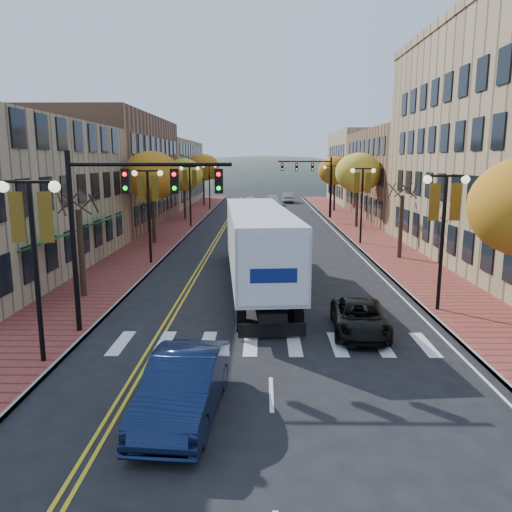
{
  "coord_description": "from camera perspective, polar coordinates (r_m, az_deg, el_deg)",
  "views": [
    {
      "loc": [
        -0.24,
        -15.41,
        6.66
      ],
      "look_at": [
        -0.59,
        7.71,
        2.2
      ],
      "focal_mm": 35.0,
      "sensor_mm": 36.0,
      "label": 1
    }
  ],
  "objects": [
    {
      "name": "building_left_far",
      "position": [
        78.25,
        -11.67,
        9.3
      ],
      "size": [
        12.0,
        26.0,
        9.5
      ],
      "primitive_type": "cube",
      "color": "#9E8966",
      "rests_on": "ground"
    },
    {
      "name": "tree_left_a",
      "position": [
        25.38,
        -19.34,
        0.29
      ],
      "size": [
        0.28,
        0.28,
        4.2
      ],
      "color": "#382619",
      "rests_on": "sidewalk_left"
    },
    {
      "name": "tree_left_d",
      "position": [
        73.94,
        -6.04,
        10.04
      ],
      "size": [
        4.61,
        4.61,
        7.42
      ],
      "color": "#382619",
      "rests_on": "sidewalk_left"
    },
    {
      "name": "lamp_right_a",
      "position": [
        22.89,
        20.69,
        4.28
      ],
      "size": [
        1.96,
        0.36,
        6.05
      ],
      "color": "black",
      "rests_on": "ground"
    },
    {
      "name": "semi_truck",
      "position": [
        26.18,
        0.01,
        1.78
      ],
      "size": [
        4.26,
        17.31,
        4.28
      ],
      "rotation": [
        0.0,
        0.0,
        0.09
      ],
      "color": "black",
      "rests_on": "ground"
    },
    {
      "name": "tree_right_c",
      "position": [
        50.28,
        11.6,
        9.31
      ],
      "size": [
        4.48,
        4.48,
        7.21
      ],
      "color": "#382619",
      "rests_on": "sidewalk_right"
    },
    {
      "name": "lamp_left_d",
      "position": [
        67.84,
        -5.35,
        8.87
      ],
      "size": [
        1.96,
        0.36,
        6.05
      ],
      "color": "black",
      "rests_on": "ground"
    },
    {
      "name": "lamp_right_b",
      "position": [
        40.23,
        12.05,
        7.31
      ],
      "size": [
        1.96,
        0.36,
        6.05
      ],
      "color": "black",
      "rests_on": "ground"
    },
    {
      "name": "building_left_mid",
      "position": [
        54.08,
        -17.43,
        9.2
      ],
      "size": [
        12.0,
        24.0,
        11.0
      ],
      "primitive_type": "cube",
      "color": "brown",
      "rests_on": "ground"
    },
    {
      "name": "tree_right_b",
      "position": [
        34.94,
        16.21,
        3.23
      ],
      "size": [
        0.28,
        0.28,
        4.2
      ],
      "color": "#382619",
      "rests_on": "sidewalk_right"
    },
    {
      "name": "car_far_white",
      "position": [
        72.45,
        -0.76,
        6.27
      ],
      "size": [
        2.1,
        4.73,
        1.58
      ],
      "primitive_type": "imported",
      "rotation": [
        0.0,
        0.0,
        -0.05
      ],
      "color": "silver",
      "rests_on": "ground"
    },
    {
      "name": "building_right_far",
      "position": [
        81.6,
        14.35,
        9.77
      ],
      "size": [
        15.0,
        20.0,
        11.0
      ],
      "primitive_type": "cube",
      "color": "#9E8966",
      "rests_on": "ground"
    },
    {
      "name": "car_far_silver",
      "position": [
        74.65,
        1.93,
        6.35
      ],
      "size": [
        2.06,
        4.98,
        1.44
      ],
      "primitive_type": "imported",
      "rotation": [
        0.0,
        0.0,
        0.01
      ],
      "color": "#ADADB5",
      "rests_on": "ground"
    },
    {
      "name": "navy_sedan",
      "position": [
        13.65,
        -8.29,
        -14.49
      ],
      "size": [
        2.13,
        5.17,
        1.66
      ],
      "primitive_type": "imported",
      "rotation": [
        0.0,
        0.0,
        -0.07
      ],
      "color": "#0D1835",
      "rests_on": "ground"
    },
    {
      "name": "lamp_left_c",
      "position": [
        49.99,
        -7.57,
        8.11
      ],
      "size": [
        1.96,
        0.36,
        6.05
      ],
      "color": "black",
      "rests_on": "ground"
    },
    {
      "name": "black_suv",
      "position": [
        19.97,
        11.76,
        -6.93
      ],
      "size": [
        2.38,
        4.6,
        1.24
      ],
      "primitive_type": "imported",
      "rotation": [
        0.0,
        0.0,
        -0.07
      ],
      "color": "black",
      "rests_on": "ground"
    },
    {
      "name": "lamp_left_a",
      "position": [
        17.19,
        -24.13,
        2.05
      ],
      "size": [
        1.96,
        0.36,
        6.05
      ],
      "color": "black",
      "rests_on": "ground"
    },
    {
      "name": "tree_right_d",
      "position": [
        66.07,
        9.02,
        9.6
      ],
      "size": [
        4.35,
        4.35,
        7.0
      ],
      "color": "#382619",
      "rests_on": "sidewalk_right"
    },
    {
      "name": "lamp_right_c",
      "position": [
        57.98,
        8.62,
        8.46
      ],
      "size": [
        1.96,
        0.36,
        6.05
      ],
      "color": "black",
      "rests_on": "ground"
    },
    {
      "name": "traffic_mast_near",
      "position": [
        19.21,
        -15.02,
        5.36
      ],
      "size": [
        6.1,
        0.35,
        7.0
      ],
      "color": "black",
      "rests_on": "ground"
    },
    {
      "name": "lamp_left_b",
      "position": [
        32.32,
        -12.2,
        6.47
      ],
      "size": [
        1.96,
        0.36,
        6.05
      ],
      "color": "black",
      "rests_on": "ground"
    },
    {
      "name": "traffic_mast_far",
      "position": [
        57.72,
        6.63,
        9.12
      ],
      "size": [
        6.1,
        0.34,
        7.0
      ],
      "color": "black",
      "rests_on": "ground"
    },
    {
      "name": "car_far_oncoming",
      "position": [
        79.96,
        3.64,
        6.67
      ],
      "size": [
        1.75,
        4.72,
        1.54
      ],
      "primitive_type": "imported",
      "rotation": [
        0.0,
        0.0,
        3.17
      ],
      "color": "#A1A2A9",
      "rests_on": "ground"
    },
    {
      "name": "building_right_mid",
      "position": [
        60.41,
        19.16,
        8.75
      ],
      "size": [
        15.0,
        24.0,
        10.0
      ],
      "primitive_type": "cube",
      "color": "brown",
      "rests_on": "ground"
    },
    {
      "name": "tree_left_b",
      "position": [
        40.39,
        -11.81,
        8.97
      ],
      "size": [
        4.48,
        4.48,
        7.21
      ],
      "color": "#382619",
      "rests_on": "sidewalk_left"
    },
    {
      "name": "sidewalk_right",
      "position": [
        49.23,
        11.68,
        3.0
      ],
      "size": [
        4.0,
        85.0,
        0.15
      ],
      "primitive_type": "cube",
      "color": "brown",
      "rests_on": "ground"
    },
    {
      "name": "tree_left_c",
      "position": [
        56.12,
        -8.23,
        9.17
      ],
      "size": [
        4.16,
        4.16,
        6.69
      ],
      "color": "#382619",
      "rests_on": "sidewalk_left"
    },
    {
      "name": "ground",
      "position": [
        16.79,
        1.66,
        -12.46
      ],
      "size": [
        200.0,
        200.0,
        0.0
      ],
      "primitive_type": "plane",
      "color": "black",
      "rests_on": "ground"
    },
    {
      "name": "sidewalk_left",
      "position": [
        49.15,
        -9.43,
        3.07
      ],
      "size": [
        4.0,
        85.0,
        0.15
      ],
      "primitive_type": "cube",
      "color": "brown",
      "rests_on": "ground"
    }
  ]
}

